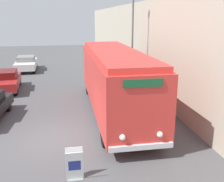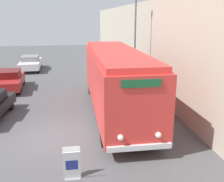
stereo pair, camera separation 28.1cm
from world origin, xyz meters
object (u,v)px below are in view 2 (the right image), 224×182
(sign_board, at_px, (72,164))
(parked_car_mid, at_px, (9,80))
(streetlamp, at_px, (135,27))
(vintage_bus, at_px, (116,78))
(parked_car_far, at_px, (31,63))

(sign_board, relative_size, parked_car_mid, 0.24)
(streetlamp, bearing_deg, vintage_bus, -116.79)
(streetlamp, bearing_deg, parked_car_far, 132.11)
(sign_board, bearing_deg, vintage_bus, 67.98)
(sign_board, distance_m, streetlamp, 11.52)
(vintage_bus, relative_size, parked_car_far, 2.36)
(sign_board, bearing_deg, streetlamp, 66.06)
(parked_car_far, bearing_deg, streetlamp, -50.15)
(sign_board, relative_size, parked_car_far, 0.23)
(streetlamp, height_order, parked_car_mid, streetlamp)
(sign_board, height_order, parked_car_far, parked_car_far)
(vintage_bus, relative_size, sign_board, 10.13)
(sign_board, distance_m, parked_car_far, 19.61)
(streetlamp, xyz_separation_m, parked_car_far, (-8.41, 9.30, -3.73))
(parked_car_far, bearing_deg, sign_board, -80.45)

